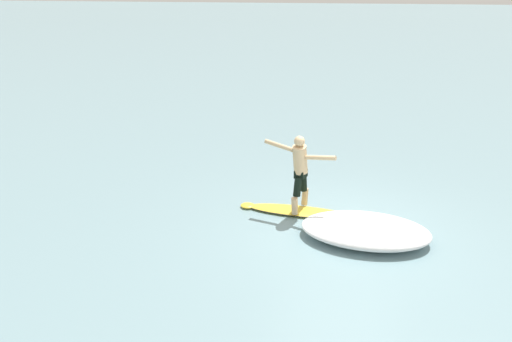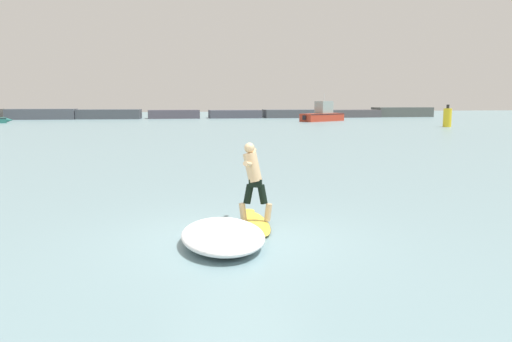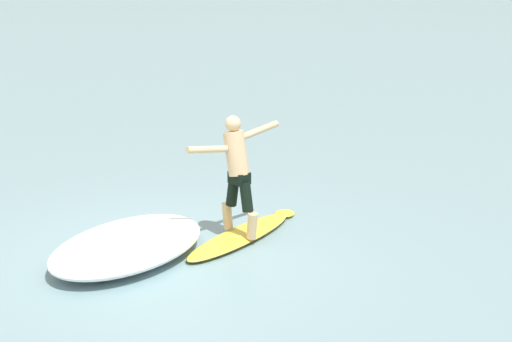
{
  "view_description": "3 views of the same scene",
  "coord_description": "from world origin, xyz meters",
  "views": [
    {
      "loc": [
        -8.9,
        -0.02,
        4.56
      ],
      "look_at": [
        0.35,
        1.78,
        0.94
      ],
      "focal_mm": 35.0,
      "sensor_mm": 36.0,
      "label": 1
    },
    {
      "loc": [
        -1.49,
        -9.04,
        2.58
      ],
      "look_at": [
        0.87,
        2.61,
        0.88
      ],
      "focal_mm": 35.0,
      "sensor_mm": 36.0,
      "label": 2
    },
    {
      "loc": [
        6.48,
        -8.26,
        4.32
      ],
      "look_at": [
        0.29,
        1.66,
        0.74
      ],
      "focal_mm": 60.0,
      "sensor_mm": 36.0,
      "label": 3
    }
  ],
  "objects": [
    {
      "name": "surfboard",
      "position": [
        0.51,
        0.93,
        0.05
      ],
      "size": [
        0.65,
        2.4,
        0.22
      ],
      "color": "yellow",
      "rests_on": "ground"
    },
    {
      "name": "surfer",
      "position": [
        0.46,
        0.9,
        1.04
      ],
      "size": [
        0.74,
        1.49,
        1.63
      ],
      "color": "tan",
      "rests_on": "surfboard"
    },
    {
      "name": "ground_plane",
      "position": [
        0.0,
        0.0,
        0.0
      ],
      "size": [
        200.0,
        200.0,
        0.0
      ],
      "primitive_type": "plane",
      "color": "#71929B"
    },
    {
      "name": "wave_foam_at_tail",
      "position": [
        -0.35,
        -0.44,
        0.18
      ],
      "size": [
        1.57,
        2.45,
        0.36
      ],
      "color": "white",
      "rests_on": "ground"
    }
  ]
}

